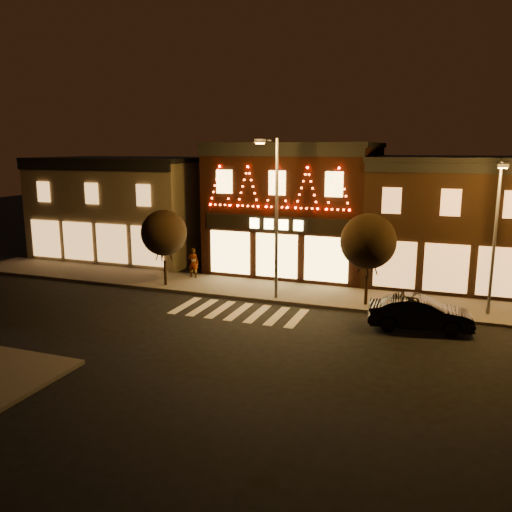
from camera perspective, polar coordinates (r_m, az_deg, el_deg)
The scene contains 11 objects.
ground at distance 22.97m, azimuth -5.69°, elevation -8.83°, with size 120.00×120.00×0.00m, color black.
sidewalk_far at distance 29.40m, azimuth 4.73°, elevation -4.06°, with size 44.00×4.00×0.15m, color #47423D.
building_left at distance 40.44m, azimuth -13.71°, elevation 5.14°, with size 12.20×8.28×7.30m.
building_pulp at distance 34.82m, azimuth 4.35°, elevation 5.27°, with size 10.20×8.34×8.30m.
building_right_a at distance 33.54m, azimuth 20.16°, elevation 3.65°, with size 9.20×8.28×7.50m.
streetlamp_mid at distance 27.18m, azimuth 1.99°, elevation 5.35°, with size 0.69×1.91×8.32m.
streetlamp_right at distance 26.84m, azimuth 24.47°, elevation 2.84°, with size 0.46×1.65×7.22m.
tree_left at distance 30.64m, azimuth -9.90°, elevation 2.47°, with size 2.62×2.62×4.38m.
tree_right at distance 26.93m, azimuth 12.02°, elevation 1.55°, with size 2.79×2.79×4.66m.
dark_sedan at distance 24.82m, azimuth 17.26°, elevation -5.92°, with size 1.58×4.53×1.49m, color black.
pedestrian at distance 32.66m, azimuth -6.78°, elevation -0.72°, with size 0.67×0.44×1.83m, color gray.
Camera 1 is at (9.58, -19.27, 8.01)m, focal length 37.08 mm.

